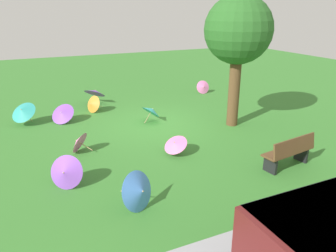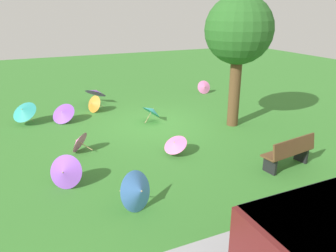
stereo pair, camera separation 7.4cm
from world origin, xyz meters
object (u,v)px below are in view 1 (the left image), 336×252
object	(u,v)px
park_bench	(290,152)
parasol_pink_2	(78,142)
parasol_blue_0	(140,191)
parasol_teal_1	(152,111)
shade_tree	(238,32)
parasol_purple_2	(65,172)
parasol_purple_0	(95,92)
parasol_teal_0	(22,111)
parasol_purple_1	(62,113)
parasol_pink_0	(203,87)
parasol_orange_0	(92,104)
parasol_pink_1	(175,144)

from	to	relation	value
park_bench	parasol_pink_2	size ratio (longest dim) A/B	2.03
parasol_pink_2	parasol_blue_0	distance (m)	3.65
parasol_teal_1	parasol_blue_0	world-z (taller)	parasol_blue_0
shade_tree	parasol_purple_2	distance (m)	7.27
parasol_purple_0	parasol_pink_2	bearing A→B (deg)	71.74
parasol_pink_2	parasol_purple_2	distance (m)	2.09
park_bench	parasol_teal_0	xyz separation A→B (m)	(6.43, -6.70, 0.08)
parasol_teal_0	parasol_blue_0	distance (m)	7.18
parasol_teal_0	parasol_blue_0	xyz separation A→B (m)	(-2.07, 6.88, -0.10)
parasol_purple_0	parasol_purple_2	distance (m)	7.39
parasol_purple_1	parasol_blue_0	world-z (taller)	parasol_blue_0
shade_tree	parasol_purple_2	xyz separation A→B (m)	(6.31, 2.11, -2.94)
parasol_purple_1	parasol_purple_0	bearing A→B (deg)	-130.02
parasol_purple_1	parasol_purple_2	bearing A→B (deg)	83.21
parasol_teal_0	parasol_purple_0	world-z (taller)	parasol_teal_0
parasol_pink_2	parasol_pink_0	bearing A→B (deg)	-146.77
park_bench	parasol_teal_0	size ratio (longest dim) A/B	1.34
park_bench	parasol_blue_0	bearing A→B (deg)	2.38
parasol_purple_0	parasol_orange_0	xyz separation A→B (m)	(0.41, 1.22, -0.19)
shade_tree	parasol_blue_0	bearing A→B (deg)	36.64
parasol_pink_0	parasol_teal_1	xyz separation A→B (m)	(4.00, 2.95, 0.11)
parasol_purple_2	parasol_pink_1	bearing A→B (deg)	-169.55
parasol_pink_1	parasol_pink_2	xyz separation A→B (m)	(2.56, -1.39, -0.02)
shade_tree	parasol_pink_0	xyz separation A→B (m)	(-1.40, -4.50, -3.02)
parasol_pink_0	parasol_orange_0	xyz separation A→B (m)	(5.81, 0.81, 0.03)
parasol_purple_0	parasol_purple_1	size ratio (longest dim) A/B	1.14
parasol_purple_0	parasol_teal_0	bearing A→B (deg)	29.63
parasol_teal_0	parasol_pink_0	xyz separation A→B (m)	(-8.47, -1.34, -0.21)
parasol_purple_0	parasol_pink_1	distance (m)	6.49
shade_tree	parasol_purple_1	bearing A→B (deg)	-26.57
shade_tree	parasol_pink_2	xyz separation A→B (m)	(5.65, 0.12, -3.01)
parasol_pink_1	parasol_pink_0	bearing A→B (deg)	-126.78
parasol_teal_0	parasol_pink_2	world-z (taller)	parasol_teal_0
park_bench	parasol_orange_0	size ratio (longest dim) A/B	1.95
parasol_purple_0	parasol_teal_1	bearing A→B (deg)	112.67
parasol_pink_2	parasol_purple_1	xyz separation A→B (m)	(0.06, -2.98, 0.04)
parasol_pink_0	parasol_purple_1	size ratio (longest dim) A/B	0.62
parasol_teal_1	parasol_purple_2	world-z (taller)	parasol_purple_2
parasol_blue_0	parasol_orange_0	bearing A→B (deg)	-94.51
parasol_teal_0	parasol_teal_1	distance (m)	4.75
parasol_teal_1	parasol_blue_0	distance (m)	5.79
shade_tree	parasol_pink_2	world-z (taller)	shade_tree
parasol_orange_0	parasol_teal_0	bearing A→B (deg)	11.28
shade_tree	parasol_orange_0	world-z (taller)	shade_tree
parasol_purple_1	parasol_orange_0	bearing A→B (deg)	-147.52
parasol_purple_1	parasol_purple_2	world-z (taller)	parasol_purple_2
parasol_pink_2	parasol_purple_1	size ratio (longest dim) A/B	0.71
parasol_orange_0	parasol_pink_0	bearing A→B (deg)	-172.08
parasol_purple_1	parasol_blue_0	size ratio (longest dim) A/B	1.14
parasol_blue_0	parasol_purple_2	xyz separation A→B (m)	(1.32, -1.60, -0.04)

